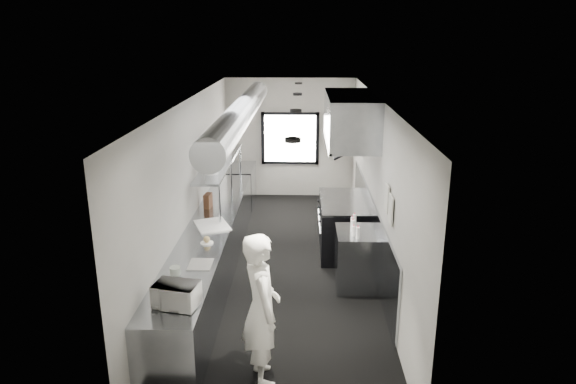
# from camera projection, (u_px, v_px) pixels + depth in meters

# --- Properties ---
(floor) EXTENTS (3.00, 8.00, 0.01)m
(floor) POSITION_uv_depth(u_px,v_px,m) (284.00, 265.00, 8.88)
(floor) COLOR black
(floor) RESTS_ON ground
(ceiling) EXTENTS (3.00, 8.00, 0.01)m
(ceiling) POSITION_uv_depth(u_px,v_px,m) (284.00, 99.00, 8.06)
(ceiling) COLOR silver
(ceiling) RESTS_ON wall_back
(wall_back) EXTENTS (3.00, 0.02, 2.80)m
(wall_back) POSITION_uv_depth(u_px,v_px,m) (290.00, 138.00, 12.29)
(wall_back) COLOR #B8B4AE
(wall_back) RESTS_ON floor
(wall_front) EXTENTS (3.00, 0.02, 2.80)m
(wall_front) POSITION_uv_depth(u_px,v_px,m) (268.00, 314.00, 4.65)
(wall_front) COLOR #B8B4AE
(wall_front) RESTS_ON floor
(wall_left) EXTENTS (0.02, 8.00, 2.80)m
(wall_left) POSITION_uv_depth(u_px,v_px,m) (192.00, 186.00, 8.51)
(wall_left) COLOR #B8B4AE
(wall_left) RESTS_ON floor
(wall_right) EXTENTS (0.02, 8.00, 2.80)m
(wall_right) POSITION_uv_depth(u_px,v_px,m) (377.00, 187.00, 8.43)
(wall_right) COLOR #B8B4AE
(wall_right) RESTS_ON floor
(wall_cladding) EXTENTS (0.03, 5.50, 1.10)m
(wall_cladding) POSITION_uv_depth(u_px,v_px,m) (371.00, 230.00, 8.96)
(wall_cladding) COLOR #8F949C
(wall_cladding) RESTS_ON wall_right
(hvac_duct) EXTENTS (0.40, 6.40, 0.40)m
(hvac_duct) POSITION_uv_depth(u_px,v_px,m) (242.00, 112.00, 8.53)
(hvac_duct) COLOR #9A9EA2
(hvac_duct) RESTS_ON ceiling
(service_window) EXTENTS (1.36, 0.05, 1.25)m
(service_window) POSITION_uv_depth(u_px,v_px,m) (290.00, 139.00, 12.26)
(service_window) COLOR silver
(service_window) RESTS_ON wall_back
(exhaust_hood) EXTENTS (0.81, 2.20, 0.88)m
(exhaust_hood) POSITION_uv_depth(u_px,v_px,m) (350.00, 119.00, 8.81)
(exhaust_hood) COLOR #8F949C
(exhaust_hood) RESTS_ON ceiling
(prep_counter) EXTENTS (0.70, 6.00, 0.90)m
(prep_counter) POSITION_uv_depth(u_px,v_px,m) (211.00, 252.00, 8.30)
(prep_counter) COLOR #8F949C
(prep_counter) RESTS_ON floor
(pass_shelf) EXTENTS (0.45, 3.00, 0.68)m
(pass_shelf) POSITION_uv_depth(u_px,v_px,m) (220.00, 163.00, 9.42)
(pass_shelf) COLOR #8F949C
(pass_shelf) RESTS_ON prep_counter
(range) EXTENTS (0.88, 1.60, 0.94)m
(range) POSITION_uv_depth(u_px,v_px,m) (343.00, 225.00, 9.38)
(range) COLOR black
(range) RESTS_ON floor
(bottle_station) EXTENTS (0.65, 0.80, 0.90)m
(bottle_station) POSITION_uv_depth(u_px,v_px,m) (357.00, 259.00, 8.05)
(bottle_station) COLOR #8F949C
(bottle_station) RESTS_ON floor
(far_work_table) EXTENTS (0.70, 1.20, 0.90)m
(far_work_table) POSITION_uv_depth(u_px,v_px,m) (239.00, 186.00, 11.84)
(far_work_table) COLOR #8F949C
(far_work_table) RESTS_ON floor
(notice_sheet_a) EXTENTS (0.02, 0.28, 0.38)m
(notice_sheet_a) POSITION_uv_depth(u_px,v_px,m) (387.00, 198.00, 7.22)
(notice_sheet_a) COLOR beige
(notice_sheet_a) RESTS_ON wall_right
(notice_sheet_b) EXTENTS (0.02, 0.28, 0.38)m
(notice_sheet_b) POSITION_uv_depth(u_px,v_px,m) (391.00, 210.00, 6.90)
(notice_sheet_b) COLOR beige
(notice_sheet_b) RESTS_ON wall_right
(line_cook) EXTENTS (0.59, 0.74, 1.77)m
(line_cook) POSITION_uv_depth(u_px,v_px,m) (261.00, 309.00, 5.73)
(line_cook) COLOR white
(line_cook) RESTS_ON floor
(microwave) EXTENTS (0.50, 0.42, 0.27)m
(microwave) POSITION_uv_depth(u_px,v_px,m) (176.00, 295.00, 5.73)
(microwave) COLOR white
(microwave) RESTS_ON prep_counter
(deli_tub_a) EXTENTS (0.14, 0.14, 0.09)m
(deli_tub_a) POSITION_uv_depth(u_px,v_px,m) (163.00, 295.00, 5.93)
(deli_tub_a) COLOR #A3ADA0
(deli_tub_a) RESTS_ON prep_counter
(deli_tub_b) EXTENTS (0.18, 0.18, 0.10)m
(deli_tub_b) POSITION_uv_depth(u_px,v_px,m) (175.00, 271.00, 6.51)
(deli_tub_b) COLOR #A3ADA0
(deli_tub_b) RESTS_ON prep_counter
(newspaper) EXTENTS (0.30, 0.38, 0.01)m
(newspaper) POSITION_uv_depth(u_px,v_px,m) (200.00, 264.00, 6.79)
(newspaper) COLOR beige
(newspaper) RESTS_ON prep_counter
(small_plate) EXTENTS (0.24, 0.24, 0.02)m
(small_plate) POSITION_uv_depth(u_px,v_px,m) (207.00, 243.00, 7.47)
(small_plate) COLOR white
(small_plate) RESTS_ON prep_counter
(pastry) EXTENTS (0.10, 0.10, 0.10)m
(pastry) POSITION_uv_depth(u_px,v_px,m) (207.00, 239.00, 7.45)
(pastry) COLOR tan
(pastry) RESTS_ON small_plate
(cutting_board) EXTENTS (0.68, 0.76, 0.02)m
(cutting_board) POSITION_uv_depth(u_px,v_px,m) (212.00, 225.00, 8.14)
(cutting_board) COLOR white
(cutting_board) RESTS_ON prep_counter
(knife_block) EXTENTS (0.13, 0.23, 0.24)m
(knife_block) POSITION_uv_depth(u_px,v_px,m) (208.00, 201.00, 8.97)
(knife_block) COLOR brown
(knife_block) RESTS_ON prep_counter
(plate_stack_a) EXTENTS (0.31, 0.31, 0.28)m
(plate_stack_a) POSITION_uv_depth(u_px,v_px,m) (211.00, 165.00, 8.53)
(plate_stack_a) COLOR white
(plate_stack_a) RESTS_ON pass_shelf
(plate_stack_b) EXTENTS (0.28, 0.28, 0.29)m
(plate_stack_b) POSITION_uv_depth(u_px,v_px,m) (216.00, 155.00, 9.19)
(plate_stack_b) COLOR white
(plate_stack_b) RESTS_ON pass_shelf
(plate_stack_c) EXTENTS (0.34, 0.34, 0.38)m
(plate_stack_c) POSITION_uv_depth(u_px,v_px,m) (221.00, 147.00, 9.63)
(plate_stack_c) COLOR white
(plate_stack_c) RESTS_ON pass_shelf
(plate_stack_d) EXTENTS (0.30, 0.30, 0.37)m
(plate_stack_d) POSITION_uv_depth(u_px,v_px,m) (225.00, 144.00, 9.97)
(plate_stack_d) COLOR white
(plate_stack_d) RESTS_ON pass_shelf
(squeeze_bottle_a) EXTENTS (0.07, 0.07, 0.18)m
(squeeze_bottle_a) POSITION_uv_depth(u_px,v_px,m) (358.00, 233.00, 7.63)
(squeeze_bottle_a) COLOR white
(squeeze_bottle_a) RESTS_ON bottle_station
(squeeze_bottle_b) EXTENTS (0.07, 0.07, 0.16)m
(squeeze_bottle_b) POSITION_uv_depth(u_px,v_px,m) (354.00, 231.00, 7.72)
(squeeze_bottle_b) COLOR white
(squeeze_bottle_b) RESTS_ON bottle_station
(squeeze_bottle_c) EXTENTS (0.07, 0.07, 0.19)m
(squeeze_bottle_c) POSITION_uv_depth(u_px,v_px,m) (353.00, 226.00, 7.89)
(squeeze_bottle_c) COLOR white
(squeeze_bottle_c) RESTS_ON bottle_station
(squeeze_bottle_d) EXTENTS (0.07, 0.07, 0.17)m
(squeeze_bottle_d) POSITION_uv_depth(u_px,v_px,m) (352.00, 222.00, 8.06)
(squeeze_bottle_d) COLOR white
(squeeze_bottle_d) RESTS_ON bottle_station
(squeeze_bottle_e) EXTENTS (0.08, 0.08, 0.17)m
(squeeze_bottle_e) POSITION_uv_depth(u_px,v_px,m) (354.00, 219.00, 8.17)
(squeeze_bottle_e) COLOR white
(squeeze_bottle_e) RESTS_ON bottle_station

